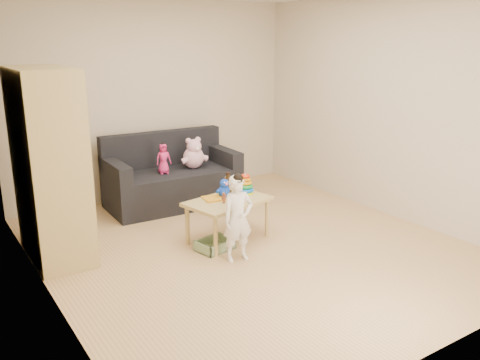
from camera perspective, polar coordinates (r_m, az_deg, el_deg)
room at (r=5.00m, az=1.10°, el=6.44°), size 4.50×4.50×4.50m
wardrobe at (r=5.17m, az=-20.63°, el=1.50°), size 0.51×1.03×1.85m
sofa at (r=6.62m, az=-7.53°, el=-0.86°), size 1.68×0.88×0.46m
play_table at (r=5.43m, az=-1.35°, el=-4.52°), size 0.96×0.71×0.46m
storage_bin at (r=5.26m, az=-2.85°, el=-7.25°), size 0.41×0.34×0.11m
toddler at (r=4.90m, az=-0.23°, el=-4.48°), size 0.33×0.24×0.83m
pink_bear at (r=6.62m, az=-5.24°, el=2.80°), size 0.34×0.30×0.34m
doll at (r=6.37m, az=-8.59°, el=2.34°), size 0.20×0.15×0.37m
ring_stacker at (r=5.55m, az=0.59°, el=-0.65°), size 0.19×0.19×0.22m
brown_bottle at (r=5.53m, az=-1.37°, el=-0.54°), size 0.08×0.08×0.24m
blue_plush at (r=5.43m, az=-1.82°, el=-0.86°), size 0.21×0.19×0.20m
wooden_figure at (r=5.22m, az=-1.83°, el=-2.00°), size 0.05×0.04×0.12m
yellow_book at (r=5.38m, az=-2.96°, el=-2.07°), size 0.24×0.24×0.02m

